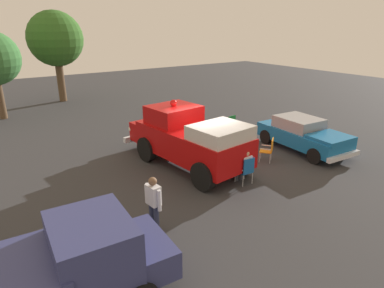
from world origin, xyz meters
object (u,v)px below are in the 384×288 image
lawn_chair_by_car (269,148)px  spectator_seated (244,165)px  oak_tree_distant (55,39)px  traffic_cone (248,148)px  parked_pickup (47,277)px  lawn_chair_spare (234,124)px  vintage_fire_truck (188,138)px  lawn_chair_near_truck (246,169)px  classic_hot_rod (303,134)px  spectator_standing (153,201)px

lawn_chair_by_car → spectator_seated: size_ratio=0.79×
lawn_chair_by_car → oak_tree_distant: 17.94m
lawn_chair_by_car → traffic_cone: (-1.04, -0.18, -0.28)m
parked_pickup → lawn_chair_spare: 12.45m
parked_pickup → traffic_cone: (-4.26, 9.18, -0.68)m
parked_pickup → lawn_chair_by_car: (-3.22, 9.36, -0.40)m
vintage_fire_truck → parked_pickup: bearing=-53.0°
parked_pickup → spectator_seated: size_ratio=3.79×
lawn_chair_near_truck → traffic_cone: (-2.06, 2.05, -0.28)m
vintage_fire_truck → lawn_chair_near_truck: (2.58, 0.78, -0.61)m
classic_hot_rod → lawn_chair_by_car: 2.34m
lawn_chair_near_truck → traffic_cone: 2.92m
lawn_chair_near_truck → lawn_chair_spare: (-4.54, 3.33, 0.00)m
lawn_chair_by_car → spectator_seated: 2.40m
lawn_chair_near_truck → oak_tree_distant: size_ratio=0.16×
oak_tree_distant → lawn_chair_near_truck: bearing=6.0°
lawn_chair_near_truck → lawn_chair_by_car: same height
spectator_seated → traffic_cone: 2.84m
vintage_fire_truck → classic_hot_rod: 5.55m
vintage_fire_truck → lawn_chair_spare: (-1.96, 4.11, -0.61)m
spectator_standing → oak_tree_distant: oak_tree_distant is taller
spectator_seated → oak_tree_distant: 18.41m
spectator_standing → traffic_cone: 6.82m
parked_pickup → oak_tree_distant: bearing=165.5°
traffic_cone → lawn_chair_near_truck: bearing=-44.8°
spectator_standing → classic_hot_rod: bearing=102.4°
vintage_fire_truck → classic_hot_rod: vintage_fire_truck is taller
parked_pickup → traffic_cone: 10.14m
lawn_chair_by_car → oak_tree_distant: oak_tree_distant is taller
spectator_seated → traffic_cone: (-1.93, 2.04, -0.39)m
lawn_chair_spare → classic_hot_rod: bearing=19.9°
lawn_chair_near_truck → spectator_standing: (0.76, -4.13, 0.37)m
classic_hot_rod → lawn_chair_near_truck: classic_hot_rod is taller
lawn_chair_near_truck → oak_tree_distant: 18.56m
classic_hot_rod → lawn_chair_spare: (-3.40, -1.23, -0.16)m
parked_pickup → lawn_chair_near_truck: parked_pickup is taller
lawn_chair_near_truck → oak_tree_distant: (-18.05, -1.88, 3.88)m
classic_hot_rod → lawn_chair_spare: classic_hot_rod is taller
lawn_chair_spare → spectator_standing: bearing=-54.6°
classic_hot_rod → lawn_chair_by_car: size_ratio=4.38×
classic_hot_rod → lawn_chair_spare: size_ratio=4.38×
vintage_fire_truck → lawn_chair_by_car: size_ratio=6.04×
classic_hot_rod → lawn_chair_by_car: (0.12, -2.33, -0.16)m
classic_hot_rod → oak_tree_distant: (-16.91, -6.44, 3.72)m
vintage_fire_truck → spectator_standing: size_ratio=3.68×
classic_hot_rod → parked_pickup: 12.16m
lawn_chair_spare → lawn_chair_by_car: bearing=-17.4°
vintage_fire_truck → spectator_seated: size_ratio=4.78×
lawn_chair_by_car → vintage_fire_truck: bearing=-117.4°
lawn_chair_near_truck → spectator_seated: size_ratio=0.79×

